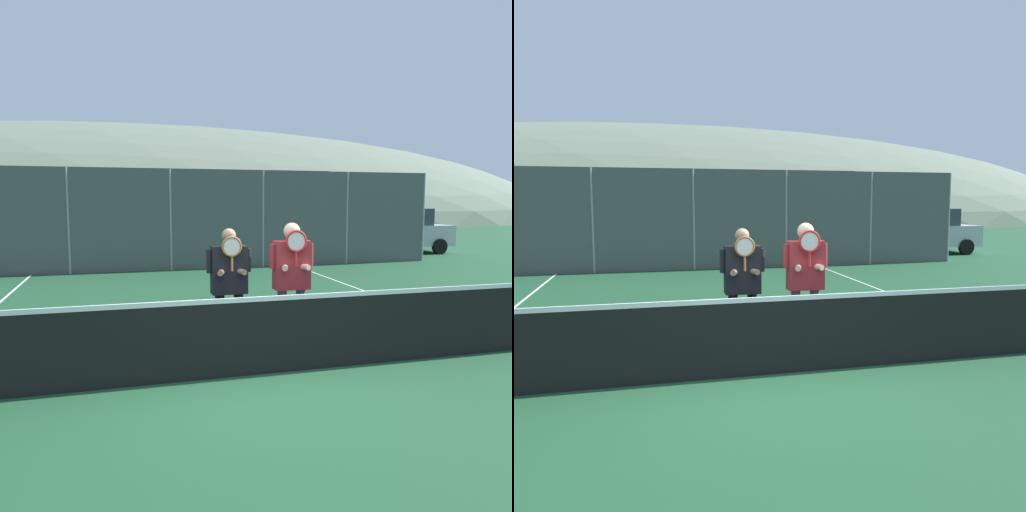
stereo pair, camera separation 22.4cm
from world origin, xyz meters
The scene contains 12 objects.
ground_plane centered at (0.00, 0.00, 0.00)m, with size 120.00×120.00×0.00m, color #1E4C2D.
hill_distant centered at (0.00, 50.49, 0.00)m, with size 98.05×54.47×19.07m.
clubhouse_building centered at (0.04, 18.20, 1.71)m, with size 15.37×5.50×3.38m.
fence_back centered at (0.00, 9.35, 1.49)m, with size 17.14×0.06×2.98m.
tennis_net centered at (0.00, 0.00, 0.49)m, with size 10.43×0.09×1.04m.
court_line_right_sideline centered at (3.88, 3.00, 0.00)m, with size 0.05×16.00×0.01m, color white.
player_leftmost centered at (-0.10, 0.95, 1.00)m, with size 0.61×0.34×1.69m.
player_center_left centered at (0.76, 0.87, 1.06)m, with size 0.63×0.34×1.76m.
car_far_left centered at (-5.01, 12.24, 0.87)m, with size 4.62×2.03×1.68m.
car_left_of_center centered at (-0.15, 12.03, 0.94)m, with size 4.30×2.09×1.85m.
car_center centered at (4.50, 12.22, 0.92)m, with size 4.17×2.07×1.81m.
car_right_of_center centered at (9.08, 11.97, 0.90)m, with size 4.17×2.07×1.76m.
Camera 1 is at (-1.53, -5.52, 2.05)m, focal length 35.00 mm.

